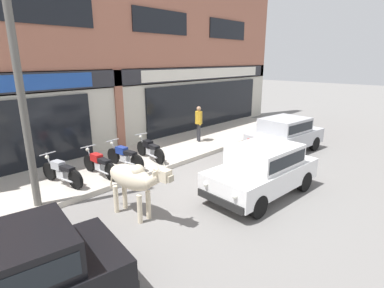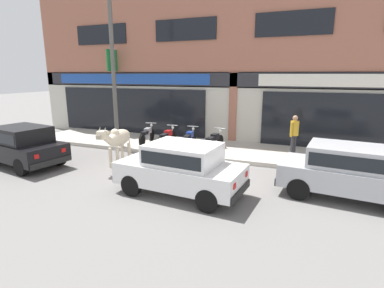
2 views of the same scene
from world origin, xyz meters
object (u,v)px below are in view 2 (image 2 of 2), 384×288
(utility_pole, at_px, (113,72))
(motorcycle_1, at_px, (167,138))
(cow, at_px, (118,139))
(car_2, at_px, (22,144))
(motorcycle_2, at_px, (189,139))
(pedestrian, at_px, (294,131))
(motorcycle_3, at_px, (213,142))
(motorcycle_0, at_px, (147,135))
(car_1, at_px, (181,166))
(car_0, at_px, (348,169))

(utility_pole, bearing_deg, motorcycle_1, 16.48)
(cow, xyz_separation_m, car_2, (-3.27, -1.34, -0.19))
(car_2, relative_size, utility_pole, 0.58)
(motorcycle_2, xyz_separation_m, pedestrian, (4.27, 0.38, 0.60))
(utility_pole, bearing_deg, motorcycle_2, 12.91)
(cow, height_order, motorcycle_1, cow)
(motorcycle_2, height_order, utility_pole, utility_pole)
(car_2, distance_m, pedestrian, 10.25)
(cow, height_order, motorcycle_2, cow)
(car_2, height_order, motorcycle_3, car_2)
(car_2, bearing_deg, motorcycle_0, 56.86)
(motorcycle_0, relative_size, motorcycle_1, 0.99)
(motorcycle_3, bearing_deg, motorcycle_0, 177.90)
(car_1, relative_size, car_2, 0.98)
(motorcycle_2, distance_m, motorcycle_3, 1.12)
(car_0, xyz_separation_m, motorcycle_2, (-5.87, 3.00, -0.27))
(car_0, height_order, motorcycle_0, car_0)
(motorcycle_1, distance_m, motorcycle_2, 1.03)
(car_0, relative_size, motorcycle_3, 2.07)
(car_0, distance_m, pedestrian, 3.76)
(cow, distance_m, motorcycle_3, 3.95)
(motorcycle_2, bearing_deg, cow, -120.73)
(car_0, distance_m, car_1, 4.49)
(motorcycle_0, xyz_separation_m, pedestrian, (6.42, 0.27, 0.60))
(car_2, relative_size, motorcycle_1, 2.09)
(car_1, relative_size, motorcycle_3, 2.05)
(cow, distance_m, car_0, 7.53)
(car_0, relative_size, motorcycle_0, 2.08)
(pedestrian, bearing_deg, motorcycle_1, -174.90)
(motorcycle_1, bearing_deg, car_2, -134.00)
(motorcycle_0, xyz_separation_m, motorcycle_3, (3.27, -0.12, 0.00))
(motorcycle_0, bearing_deg, car_1, -50.37)
(car_1, bearing_deg, motorcycle_1, 121.24)
(car_1, bearing_deg, car_0, 18.57)
(car_0, xyz_separation_m, car_2, (-10.79, -1.13, 0.00))
(pedestrian, bearing_deg, cow, -151.86)
(motorcycle_1, xyz_separation_m, utility_pole, (-2.17, -0.64, 2.86))
(car_2, height_order, motorcycle_1, car_2)
(car_2, xyz_separation_m, pedestrian, (9.19, 4.51, 0.33))
(motorcycle_1, xyz_separation_m, motorcycle_2, (1.02, 0.09, 0.00))
(motorcycle_2, xyz_separation_m, utility_pole, (-3.19, -0.73, 2.86))
(cow, distance_m, pedestrian, 6.72)
(motorcycle_2, bearing_deg, car_1, -70.02)
(car_0, relative_size, car_1, 1.01)
(cow, relative_size, car_1, 0.58)
(cow, bearing_deg, motorcycle_2, 59.27)
(car_1, xyz_separation_m, motorcycle_2, (-1.61, 4.43, -0.27))
(cow, xyz_separation_m, motorcycle_1, (0.64, 2.70, -0.46))
(motorcycle_1, relative_size, utility_pole, 0.28)
(car_0, xyz_separation_m, car_1, (-4.26, -1.43, 0.00))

